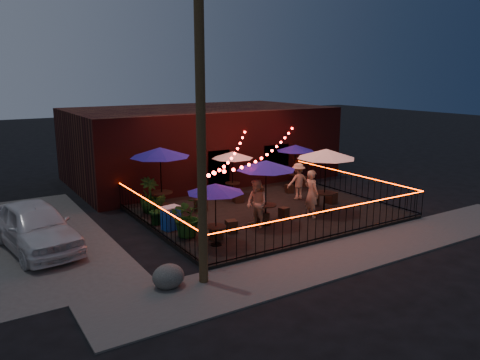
% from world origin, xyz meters
% --- Properties ---
extents(ground, '(110.00, 110.00, 0.00)m').
position_xyz_m(ground, '(0.00, 0.00, 0.00)').
color(ground, black).
rests_on(ground, ground).
extents(patio, '(10.00, 8.00, 0.15)m').
position_xyz_m(patio, '(0.00, 2.00, 0.07)').
color(patio, black).
rests_on(patio, ground).
extents(sidewalk, '(18.00, 2.50, 0.05)m').
position_xyz_m(sidewalk, '(0.00, -3.25, 0.03)').
color(sidewalk, '#484643').
rests_on(sidewalk, ground).
extents(brick_building, '(14.00, 8.00, 4.00)m').
position_xyz_m(brick_building, '(1.00, 9.99, 2.00)').
color(brick_building, black).
rests_on(brick_building, ground).
extents(utility_pole, '(0.26, 0.26, 8.00)m').
position_xyz_m(utility_pole, '(-5.40, -2.60, 4.00)').
color(utility_pole, '#3C2E18').
rests_on(utility_pole, ground).
extents(fence_front, '(10.00, 0.04, 1.04)m').
position_xyz_m(fence_front, '(0.00, -2.00, 0.66)').
color(fence_front, black).
rests_on(fence_front, patio).
extents(fence_left, '(0.04, 8.00, 1.04)m').
position_xyz_m(fence_left, '(-5.00, 2.00, 0.66)').
color(fence_left, black).
rests_on(fence_left, patio).
extents(fence_right, '(0.04, 8.00, 1.04)m').
position_xyz_m(fence_right, '(5.00, 2.00, 0.66)').
color(fence_right, black).
rests_on(fence_right, patio).
extents(festoon_lights, '(10.02, 8.72, 1.32)m').
position_xyz_m(festoon_lights, '(-1.01, 1.70, 2.52)').
color(festoon_lights, '#FF1715').
rests_on(festoon_lights, ground).
extents(cafe_table_0, '(1.96, 1.96, 2.14)m').
position_xyz_m(cafe_table_0, '(-3.80, -0.46, 2.11)').
color(cafe_table_0, black).
rests_on(cafe_table_0, patio).
extents(cafe_table_1, '(2.89, 2.89, 2.75)m').
position_xyz_m(cafe_table_1, '(-3.80, 4.18, 2.66)').
color(cafe_table_1, black).
rests_on(cafe_table_1, patio).
extents(cafe_table_2, '(2.94, 2.94, 2.51)m').
position_xyz_m(cafe_table_2, '(-1.07, 0.49, 2.44)').
color(cafe_table_2, black).
rests_on(cafe_table_2, patio).
extents(cafe_table_3, '(2.57, 2.57, 2.16)m').
position_xyz_m(cafe_table_3, '(0.03, 4.77, 2.12)').
color(cafe_table_3, black).
rests_on(cafe_table_3, patio).
extents(cafe_table_4, '(3.15, 3.15, 2.68)m').
position_xyz_m(cafe_table_4, '(1.99, 0.56, 2.60)').
color(cafe_table_4, black).
rests_on(cafe_table_4, patio).
extents(cafe_table_5, '(2.22, 2.22, 2.18)m').
position_xyz_m(cafe_table_5, '(3.80, 4.80, 2.14)').
color(cafe_table_5, black).
rests_on(cafe_table_5, patio).
extents(bistro_chair_0, '(0.46, 0.46, 0.48)m').
position_xyz_m(bistro_chair_0, '(-3.50, 0.05, 0.39)').
color(bistro_chair_0, black).
rests_on(bistro_chair_0, patio).
extents(bistro_chair_1, '(0.45, 0.45, 0.46)m').
position_xyz_m(bistro_chair_1, '(-2.69, 0.37, 0.38)').
color(bistro_chair_1, black).
rests_on(bistro_chair_1, patio).
extents(bistro_chair_2, '(0.50, 0.50, 0.47)m').
position_xyz_m(bistro_chair_2, '(-3.92, 3.81, 0.39)').
color(bistro_chair_2, black).
rests_on(bistro_chair_2, patio).
extents(bistro_chair_3, '(0.56, 0.56, 0.50)m').
position_xyz_m(bistro_chair_3, '(-2.34, 3.45, 0.40)').
color(bistro_chair_3, black).
rests_on(bistro_chair_3, patio).
extents(bistro_chair_4, '(0.39, 0.39, 0.45)m').
position_xyz_m(bistro_chair_4, '(-1.11, 0.62, 0.37)').
color(bistro_chair_4, black).
rests_on(bistro_chair_4, patio).
extents(bistro_chair_5, '(0.42, 0.42, 0.40)m').
position_xyz_m(bistro_chair_5, '(0.08, 0.84, 0.35)').
color(bistro_chair_5, black).
rests_on(bistro_chair_5, patio).
extents(bistro_chair_6, '(0.47, 0.47, 0.48)m').
position_xyz_m(bistro_chair_6, '(-0.30, 3.75, 0.39)').
color(bistro_chair_6, black).
rests_on(bistro_chair_6, patio).
extents(bistro_chair_7, '(0.50, 0.50, 0.44)m').
position_xyz_m(bistro_chair_7, '(1.18, 4.20, 0.37)').
color(bistro_chair_7, black).
rests_on(bistro_chair_7, patio).
extents(bistro_chair_8, '(0.48, 0.48, 0.48)m').
position_xyz_m(bistro_chair_8, '(2.28, 1.59, 0.39)').
color(bistro_chair_8, black).
rests_on(bistro_chair_8, patio).
extents(bistro_chair_9, '(0.50, 0.50, 0.50)m').
position_xyz_m(bistro_chair_9, '(3.17, 1.38, 0.40)').
color(bistro_chair_9, black).
rests_on(bistro_chair_9, patio).
extents(bistro_chair_10, '(0.42, 0.42, 0.41)m').
position_xyz_m(bistro_chair_10, '(2.76, 3.91, 0.36)').
color(bistro_chair_10, black).
rests_on(bistro_chair_10, patio).
extents(bistro_chair_11, '(0.56, 0.56, 0.50)m').
position_xyz_m(bistro_chair_11, '(4.31, 4.55, 0.40)').
color(bistro_chair_11, black).
rests_on(bistro_chair_11, patio).
extents(patron_a, '(0.48, 0.72, 1.95)m').
position_xyz_m(patron_a, '(1.03, 0.28, 1.13)').
color(patron_a, '#D9AE92').
rests_on(patron_a, patio).
extents(patron_b, '(0.78, 0.96, 1.84)m').
position_xyz_m(patron_b, '(-1.55, 0.40, 1.07)').
color(patron_b, tan).
rests_on(patron_b, patio).
extents(patron_c, '(1.17, 0.78, 1.69)m').
position_xyz_m(patron_c, '(2.38, 2.78, 1.00)').
color(patron_c, '#D4AC8C').
rests_on(patron_c, patio).
extents(potted_shrub_a, '(1.53, 1.39, 1.48)m').
position_xyz_m(potted_shrub_a, '(-4.18, 0.86, 0.89)').
color(potted_shrub_a, '#183A0F').
rests_on(potted_shrub_a, patio).
extents(potted_shrub_b, '(0.76, 0.66, 1.21)m').
position_xyz_m(potted_shrub_b, '(-4.60, 2.67, 0.76)').
color(potted_shrub_b, '#0F3C0E').
rests_on(potted_shrub_b, patio).
extents(potted_shrub_c, '(1.02, 1.02, 1.47)m').
position_xyz_m(potted_shrub_c, '(-4.25, 4.43, 0.88)').
color(potted_shrub_c, '#1A410D').
rests_on(potted_shrub_c, patio).
extents(cooler, '(0.75, 0.60, 0.89)m').
position_xyz_m(cooler, '(-4.42, 1.86, 0.60)').
color(cooler, blue).
rests_on(cooler, patio).
extents(boulder, '(1.11, 1.03, 0.70)m').
position_xyz_m(boulder, '(-6.39, -2.39, 0.35)').
color(boulder, '#403F3B').
rests_on(boulder, ground).
extents(car_white, '(2.63, 5.03, 1.63)m').
position_xyz_m(car_white, '(-8.97, 2.76, 0.82)').
color(car_white, silver).
rests_on(car_white, ground).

